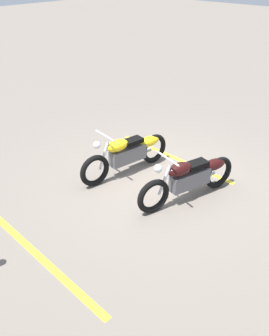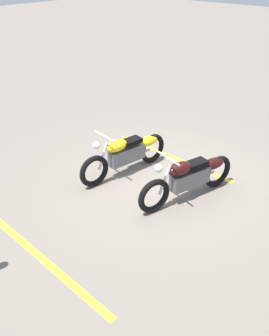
{
  "view_description": "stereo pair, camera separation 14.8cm",
  "coord_description": "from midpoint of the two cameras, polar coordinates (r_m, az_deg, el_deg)",
  "views": [
    {
      "loc": [
        5.21,
        4.04,
        4.06
      ],
      "look_at": [
        0.86,
        0.0,
        0.65
      ],
      "focal_mm": 39.7,
      "sensor_mm": 36.0,
      "label": 1
    },
    {
      "loc": [
        5.31,
        3.93,
        4.06
      ],
      "look_at": [
        0.86,
        0.0,
        0.65
      ],
      "focal_mm": 39.7,
      "sensor_mm": 36.0,
      "label": 2
    }
  ],
  "objects": [
    {
      "name": "ground_plane",
      "position": [
        7.75,
        3.65,
        -1.8
      ],
      "size": [
        60.0,
        60.0,
        0.0
      ],
      "primitive_type": "plane",
      "color": "slate"
    },
    {
      "name": "motorcycle_dark_foreground",
      "position": [
        7.03,
        7.94,
        -1.28
      ],
      "size": [
        2.18,
        0.78,
        1.04
      ],
      "rotation": [
        0.0,
        0.0,
        -0.26
      ],
      "color": "black",
      "rests_on": "ground"
    },
    {
      "name": "motorcycle_bright_foreground",
      "position": [
        7.79,
        -1.73,
        2.33
      ],
      "size": [
        2.22,
        0.64,
        1.04
      ],
      "rotation": [
        0.0,
        0.0,
        -0.15
      ],
      "color": "black",
      "rests_on": "ground"
    },
    {
      "name": "parking_stripe_mid",
      "position": [
        6.06,
        -14.65,
        -13.39
      ],
      "size": [
        0.25,
        3.2,
        0.01
      ],
      "primitive_type": "cube",
      "rotation": [
        0.0,
        0.0,
        1.53
      ],
      "color": "yellow",
      "rests_on": "ground"
    },
    {
      "name": "parking_stripe_near",
      "position": [
        8.64,
        5.27,
        1.69
      ],
      "size": [
        0.25,
        3.2,
        0.01
      ],
      "primitive_type": "cube",
      "rotation": [
        0.0,
        0.0,
        1.53
      ],
      "color": "yellow",
      "rests_on": "ground"
    }
  ]
}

